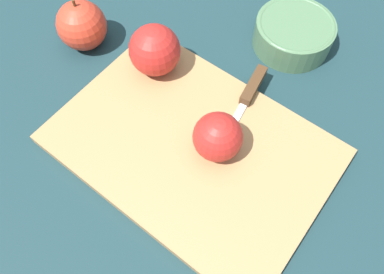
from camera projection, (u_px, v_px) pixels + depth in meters
ground_plane at (192, 149)px, 0.60m from camera, size 4.00×4.00×0.00m
cutting_board at (192, 146)px, 0.59m from camera, size 0.46×0.36×0.02m
apple_half_left at (155, 50)px, 0.62m from camera, size 0.09×0.09×0.09m
apple_half_right at (218, 137)px, 0.55m from camera, size 0.07×0.07×0.07m
knife at (251, 90)px, 0.62m from camera, size 0.07×0.16×0.02m
apple_whole at (82, 25)px, 0.67m from camera, size 0.09×0.09×0.10m
bowl at (294, 33)px, 0.68m from camera, size 0.14×0.14×0.05m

